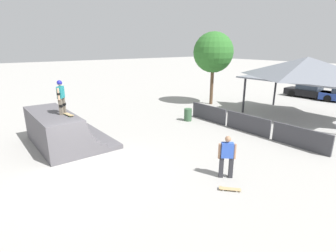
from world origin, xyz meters
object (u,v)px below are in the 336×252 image
at_px(skateboard_on_ground, 229,189).
at_px(tree_beside_pavilion, 213,53).
at_px(skateboard_on_deck, 69,115).
at_px(trash_bin, 188,115).
at_px(skater_on_deck, 61,95).
at_px(parked_car_black, 310,91).
at_px(bystander_walking, 227,155).

height_order(skateboard_on_ground, tree_beside_pavilion, tree_beside_pavilion).
height_order(skateboard_on_deck, trash_bin, skateboard_on_deck).
distance_m(skater_on_deck, parked_car_black, 23.38).
bearing_deg(tree_beside_pavilion, skater_on_deck, -78.63).
distance_m(trash_bin, parked_car_black, 15.14).
relative_size(skateboard_on_deck, bystander_walking, 0.45).
bearing_deg(tree_beside_pavilion, skateboard_on_deck, -76.28).
distance_m(tree_beside_pavilion, parked_car_black, 11.28).
bearing_deg(skater_on_deck, bystander_walking, 67.68).
xyz_separation_m(bystander_walking, trash_bin, (-6.93, 4.22, -0.53)).
height_order(skateboard_on_deck, tree_beside_pavilion, tree_beside_pavilion).
distance_m(skateboard_on_deck, tree_beside_pavilion, 13.89).
bearing_deg(parked_car_black, skateboard_on_ground, -72.65).
relative_size(bystander_walking, tree_beside_pavilion, 0.28).
bearing_deg(trash_bin, skater_on_deck, -90.46).
height_order(bystander_walking, trash_bin, bystander_walking).
distance_m(skateboard_on_deck, trash_bin, 8.19).
relative_size(skater_on_deck, parked_car_black, 0.36).
distance_m(bystander_walking, trash_bin, 8.14).
bearing_deg(bystander_walking, tree_beside_pavilion, -92.46).
bearing_deg(skateboard_on_deck, tree_beside_pavilion, 98.36).
xyz_separation_m(skater_on_deck, bystander_walking, (7.00, 3.94, -1.76)).
xyz_separation_m(skater_on_deck, parked_car_black, (1.21, 23.26, -2.11)).
bearing_deg(skateboard_on_deck, skateboard_on_ground, 18.43).
relative_size(skateboard_on_deck, trash_bin, 0.92).
distance_m(tree_beside_pavilion, trash_bin, 7.10).
bearing_deg(parked_car_black, skater_on_deck, -93.71).
height_order(bystander_walking, tree_beside_pavilion, tree_beside_pavilion).
bearing_deg(skateboard_on_deck, trash_bin, 88.08).
distance_m(bystander_walking, tree_beside_pavilion, 13.95).
height_order(skater_on_deck, skateboard_on_ground, skater_on_deck).
bearing_deg(trash_bin, parked_car_black, 85.66).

